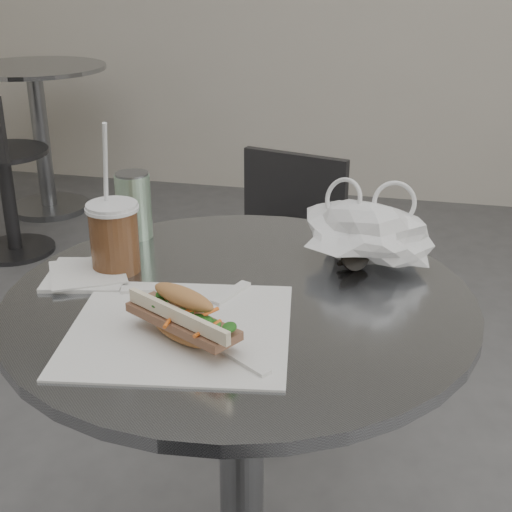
% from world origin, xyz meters
% --- Properties ---
extents(cafe_table, '(0.76, 0.76, 0.74)m').
position_xyz_m(cafe_table, '(0.00, 0.20, 0.47)').
color(cafe_table, slate).
rests_on(cafe_table, ground).
extents(bg_table, '(0.70, 0.70, 0.74)m').
position_xyz_m(bg_table, '(-1.60, 2.40, 0.47)').
color(bg_table, slate).
rests_on(bg_table, ground).
extents(chair_far, '(0.40, 0.43, 0.74)m').
position_xyz_m(chair_far, '(-0.10, 0.94, 0.33)').
color(chair_far, '#2E2E30').
rests_on(chair_far, ground).
extents(bg_chair, '(0.39, 0.40, 0.74)m').
position_xyz_m(bg_chair, '(-1.48, 1.81, 0.33)').
color(bg_chair, '#2E2E30').
rests_on(bg_chair, ground).
extents(sandwich_paper, '(0.36, 0.35, 0.00)m').
position_xyz_m(sandwich_paper, '(-0.06, 0.07, 0.74)').
color(sandwich_paper, white).
rests_on(sandwich_paper, cafe_table).
extents(banh_mi, '(0.24, 0.19, 0.08)m').
position_xyz_m(banh_mi, '(-0.04, 0.04, 0.78)').
color(banh_mi, tan).
rests_on(banh_mi, sandwich_paper).
extents(iced_coffee, '(0.09, 0.09, 0.26)m').
position_xyz_m(iced_coffee, '(-0.23, 0.25, 0.80)').
color(iced_coffee, brown).
rests_on(iced_coffee, cafe_table).
extents(sunglasses, '(0.11, 0.11, 0.06)m').
position_xyz_m(sunglasses, '(0.20, 0.37, 0.76)').
color(sunglasses, black).
rests_on(sunglasses, cafe_table).
extents(plastic_bag, '(0.24, 0.20, 0.11)m').
position_xyz_m(plastic_bag, '(0.18, 0.37, 0.79)').
color(plastic_bag, white).
rests_on(plastic_bag, cafe_table).
extents(napkin_stack, '(0.17, 0.17, 0.01)m').
position_xyz_m(napkin_stack, '(-0.27, 0.21, 0.74)').
color(napkin_stack, white).
rests_on(napkin_stack, cafe_table).
extents(drink_can, '(0.07, 0.07, 0.13)m').
position_xyz_m(drink_can, '(-0.26, 0.40, 0.80)').
color(drink_can, '#5C9F68').
rests_on(drink_can, cafe_table).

